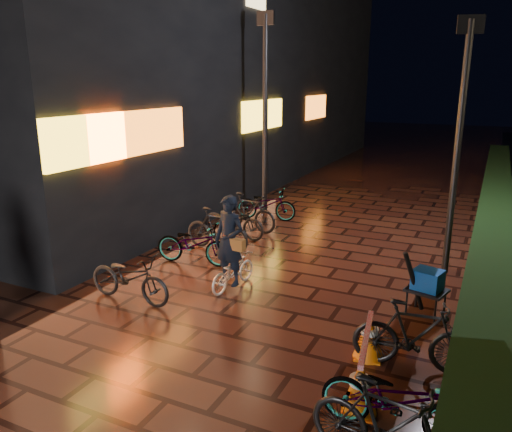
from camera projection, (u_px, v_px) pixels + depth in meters
The scene contains 10 objects.
ground at pixel (215, 355), 6.83m from camera, with size 80.00×80.00×0.00m, color #381911.
hedge at pixel (494, 212), 12.28m from camera, with size 0.70×20.00×1.00m, color black.
storefront_block at pixel (151, 57), 19.61m from camera, with size 12.09×22.00×9.00m.
lamp_post_hedge at pixel (459, 139), 9.11m from camera, with size 0.45×0.19×4.72m.
lamp_post_sf at pixel (265, 106), 13.64m from camera, with size 0.52×0.16×5.39m.
cyclist at pixel (231, 255), 8.85m from camera, with size 0.65×1.25×1.73m.
traffic_barrier at pixel (365, 359), 6.14m from camera, with size 0.59×1.60×0.65m.
cart_assembly at pixel (426, 282), 7.86m from camera, with size 0.73×0.61×1.10m.
parked_bikes_storefront at pixel (220, 228), 11.14m from camera, with size 1.76×6.37×0.95m.
parked_bikes_hedge at pixel (401, 384), 5.42m from camera, with size 1.66×2.59×0.95m.
Camera 1 is at (3.15, -5.24, 3.65)m, focal length 35.00 mm.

